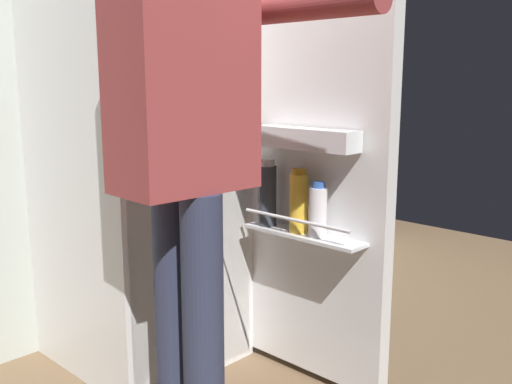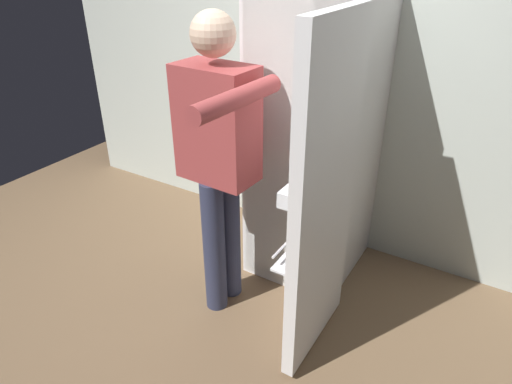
{
  "view_description": "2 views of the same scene",
  "coord_description": "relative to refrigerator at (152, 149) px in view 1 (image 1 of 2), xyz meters",
  "views": [
    {
      "loc": [
        -1.28,
        -1.27,
        1.1
      ],
      "look_at": [
        -0.05,
        -0.1,
        0.77
      ],
      "focal_mm": 40.85,
      "sensor_mm": 36.0,
      "label": 1
    },
    {
      "loc": [
        0.96,
        -1.66,
        1.82
      ],
      "look_at": [
        -0.04,
        -0.01,
        0.76
      ],
      "focal_mm": 31.66,
      "sensor_mm": 36.0,
      "label": 2
    }
  ],
  "objects": [
    {
      "name": "kitchen_wall",
      "position": [
        -0.03,
        0.43,
        0.48
      ],
      "size": [
        4.4,
        0.1,
        2.63
      ],
      "primitive_type": "cube",
      "color": "beige",
      "rests_on": "ground_plane"
    },
    {
      "name": "refrigerator",
      "position": [
        0.0,
        0.0,
        0.0
      ],
      "size": [
        0.65,
        1.24,
        1.67
      ],
      "color": "white",
      "rests_on": "ground_plane"
    },
    {
      "name": "person",
      "position": [
        -0.27,
        -0.54,
        0.11
      ],
      "size": [
        0.5,
        0.7,
        1.59
      ],
      "color": "#2D334C",
      "rests_on": "ground_plane"
    }
  ]
}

